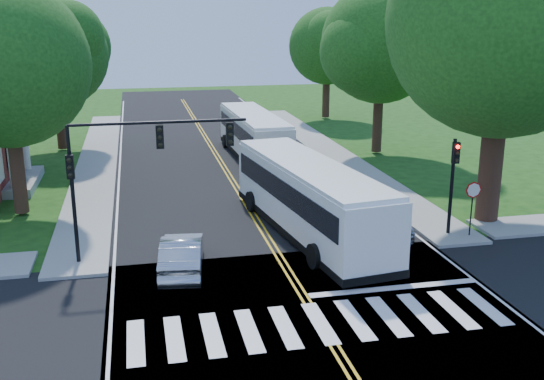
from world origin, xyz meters
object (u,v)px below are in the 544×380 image
object	(u,v)px
bus_lead	(309,197)
dark_sedan	(336,179)
bus_follow	(254,134)
signal_ne	(453,174)
hatchback	(182,254)
signal_nw	(131,158)
suv	(379,222)

from	to	relation	value
bus_lead	dark_sedan	world-z (taller)	bus_lead
dark_sedan	bus_follow	bearing A→B (deg)	-51.77
signal_ne	hatchback	xyz separation A→B (m)	(-12.32, -1.60, -2.21)
signal_nw	signal_ne	distance (m)	14.13
bus_follow	suv	bearing A→B (deg)	96.71
hatchback	suv	world-z (taller)	hatchback
signal_nw	bus_lead	distance (m)	8.43
hatchback	bus_follow	bearing A→B (deg)	-101.45
bus_follow	suv	distance (m)	17.37
bus_follow	dark_sedan	size ratio (longest dim) A/B	3.14
signal_ne	dark_sedan	xyz separation A→B (m)	(-2.51, 9.06, -2.38)
signal_nw	bus_lead	xyz separation A→B (m)	(7.84, 1.71, -2.60)
hatchback	suv	bearing A→B (deg)	-157.81
bus_follow	dark_sedan	bearing A→B (deg)	107.62
signal_ne	bus_follow	xyz separation A→B (m)	(-5.71, 18.02, -1.28)
hatchback	dark_sedan	world-z (taller)	hatchback
signal_nw	hatchback	xyz separation A→B (m)	(1.74, -1.59, -3.62)
suv	hatchback	bearing A→B (deg)	19.14
suv	dark_sedan	size ratio (longest dim) A/B	1.15
signal_nw	dark_sedan	xyz separation A→B (m)	(11.54, 9.07, -3.80)
bus_lead	hatchback	size ratio (longest dim) A/B	2.91
signal_ne	bus_follow	bearing A→B (deg)	107.59
signal_nw	dark_sedan	size ratio (longest dim) A/B	1.82
suv	bus_lead	bearing A→B (deg)	-10.52
signal_nw	suv	distance (m)	11.63
dark_sedan	hatchback	bearing A→B (deg)	65.97
bus_lead	bus_follow	bearing A→B (deg)	-99.47
hatchback	dark_sedan	distance (m)	14.49
bus_lead	suv	distance (m)	3.44
signal_nw	dark_sedan	bearing A→B (deg)	38.15
bus_follow	dark_sedan	xyz separation A→B (m)	(3.20, -8.96, -1.10)
hatchback	dark_sedan	xyz separation A→B (m)	(9.81, 10.66, -0.18)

